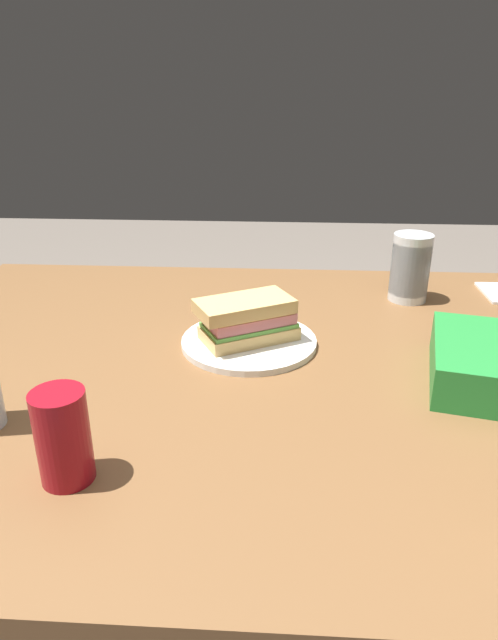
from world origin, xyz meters
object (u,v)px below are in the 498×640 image
dining_table (270,404)px  sandwich (248,319)px  paper_plate (249,342)px  soda_can_red (63,437)px  chip_bag (481,363)px  plastic_cup_stack (410,268)px

dining_table → sandwich: bearing=-55.7°
paper_plate → soda_can_red: soda_can_red is taller
paper_plate → sandwich: (0.00, 0.00, 0.05)m
dining_table → sandwich: size_ratio=7.27×
chip_bag → plastic_cup_stack: (0.04, -0.37, 0.04)m
sandwich → plastic_cup_stack: (-0.34, -0.26, 0.02)m
sandwich → chip_bag: bearing=163.8°
paper_plate → soda_can_red: bearing=62.7°
paper_plate → dining_table: bearing=121.5°
sandwich → chip_bag: (-0.38, 0.11, -0.02)m
chip_bag → plastic_cup_stack: plastic_cup_stack is taller
chip_bag → dining_table: bearing=95.4°
sandwich → dining_table: bearing=124.3°
sandwich → paper_plate: bearing=-125.1°
plastic_cup_stack → paper_plate: bearing=36.6°
paper_plate → plastic_cup_stack: (-0.34, -0.25, 0.07)m
dining_table → paper_plate: paper_plate is taller
soda_can_red → chip_bag: bearing=-154.8°
chip_bag → plastic_cup_stack: size_ratio=1.54×
soda_can_red → chip_bag: soda_can_red is taller
paper_plate → chip_bag: size_ratio=1.09×
dining_table → plastic_cup_stack: size_ratio=9.76×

